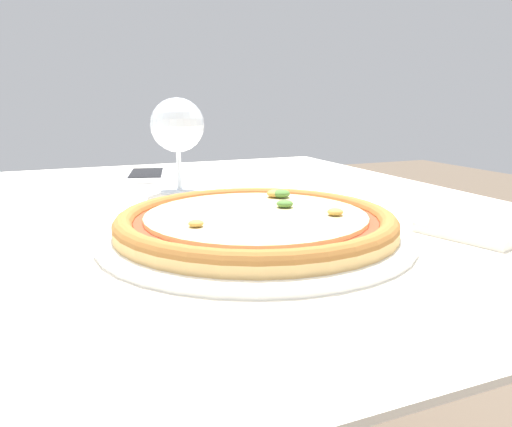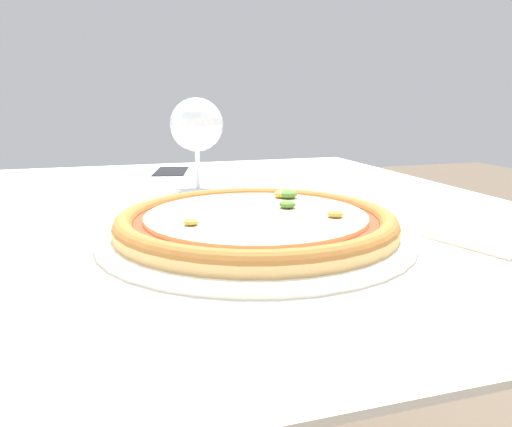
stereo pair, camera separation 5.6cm
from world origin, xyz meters
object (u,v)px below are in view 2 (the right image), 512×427
Objects in this scene: dining_table at (102,273)px; pizza_plate at (256,225)px; cell_phone at (171,174)px; wine_glass_far_left at (197,127)px.

pizza_plate reaches higher than dining_table.
cell_phone reaches higher than dining_table.
cell_phone is at bearing 93.42° from pizza_plate.
dining_table is 0.29m from wine_glass_far_left.
dining_table is 7.81× the size of cell_phone.
dining_table is at bearing -141.76° from wine_glass_far_left.
dining_table is 3.48× the size of pizza_plate.
pizza_plate is at bearing -47.18° from dining_table.
pizza_plate is at bearing -88.82° from wine_glass_far_left.
dining_table is at bearing 132.82° from pizza_plate.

